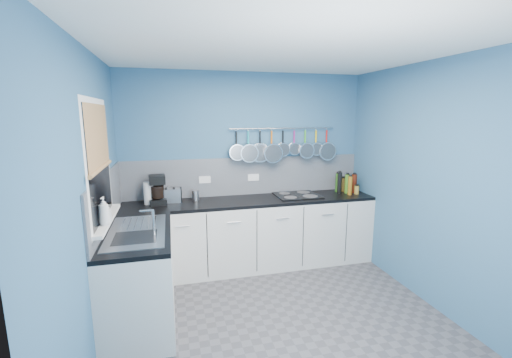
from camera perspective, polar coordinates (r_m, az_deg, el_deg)
name	(u,v)px	position (r m, az deg, el deg)	size (l,w,h in m)	color
floor	(280,318)	(3.59, 4.06, -22.47)	(3.20, 3.00, 0.02)	#47474C
ceiling	(284,48)	(3.05, 4.73, 21.20)	(3.20, 3.00, 0.02)	white
wall_back	(246,169)	(4.51, -1.78, 1.79)	(3.20, 0.02, 2.50)	#336185
wall_front	(381,263)	(1.79, 20.45, -13.21)	(3.20, 0.02, 2.50)	#336185
wall_left	(90,205)	(3.00, -26.32, -4.01)	(0.02, 3.00, 2.50)	#336185
wall_right	(430,185)	(3.90, 27.38, -0.87)	(0.02, 3.00, 2.50)	#336185
backsplash_back	(246,176)	(4.51, -1.71, 0.49)	(3.20, 0.02, 0.50)	gray
backsplash_left	(107,199)	(3.59, -23.93, -3.15)	(0.02, 1.80, 0.50)	gray
cabinet_run_back	(251,234)	(4.43, -0.83, -9.37)	(3.20, 0.60, 0.86)	silver
worktop_back	(251,201)	(4.29, -0.85, -3.73)	(3.20, 0.60, 0.04)	black
cabinet_run_left	(140,279)	(3.51, -18.99, -15.64)	(0.60, 1.20, 0.86)	silver
worktop_left	(137,233)	(3.34, -19.47, -8.68)	(0.60, 1.20, 0.04)	black
window_frame	(99,163)	(3.22, -25.09, 2.52)	(0.01, 1.00, 1.10)	white
window_glass	(99,163)	(3.22, -25.00, 2.52)	(0.01, 0.90, 1.00)	black
bamboo_blind	(98,137)	(3.20, -25.19, 6.51)	(0.01, 0.90, 0.55)	tan
window_sill	(107,219)	(3.32, -23.95, -6.27)	(0.10, 0.98, 0.03)	white
sink_unit	(137,231)	(3.33, -19.50, -8.29)	(0.50, 0.95, 0.01)	silver
mixer_tap	(153,223)	(3.11, -16.96, -7.06)	(0.12, 0.08, 0.26)	silver
socket_left	(205,180)	(4.41, -8.66, -0.12)	(0.15, 0.01, 0.09)	white
socket_right	(253,177)	(4.52, -0.44, 0.27)	(0.15, 0.01, 0.09)	white
pot_rail	(283,128)	(4.54, 4.59, 8.54)	(0.02, 0.02, 1.45)	silver
soap_bottle_a	(104,211)	(3.09, -24.38, -4.95)	(0.09, 0.09, 0.24)	white
soap_bottle_b	(106,212)	(3.18, -24.07, -5.11)	(0.08, 0.08, 0.17)	white
paper_towel	(149,193)	(4.24, -17.71, -2.32)	(0.12, 0.12, 0.27)	white
coffee_maker	(158,190)	(4.21, -16.33, -1.75)	(0.20, 0.22, 0.35)	black
toaster	(170,195)	(4.28, -14.32, -2.68)	(0.26, 0.15, 0.17)	silver
canister	(195,195)	(4.29, -10.21, -2.75)	(0.09, 0.09, 0.13)	silver
hob	(297,195)	(4.52, 6.97, -2.73)	(0.57, 0.50, 0.01)	black
pan_0	(236,145)	(4.38, -3.34, 5.83)	(0.21, 0.10, 0.40)	silver
pan_1	(248,146)	(4.41, -1.30, 5.69)	(0.24, 0.10, 0.43)	silver
pan_2	(260,146)	(4.45, 0.70, 5.69)	(0.25, 0.06, 0.44)	silver
pan_3	(272,146)	(4.49, 2.66, 5.67)	(0.26, 0.12, 0.45)	silver
pan_4	(283,142)	(4.54, 4.60, 6.20)	(0.18, 0.07, 0.37)	silver
pan_5	(294,142)	(4.59, 6.48, 6.29)	(0.17, 0.07, 0.36)	silver
pan_6	(305,143)	(4.65, 8.31, 6.02)	(0.21, 0.10, 0.40)	silver
pan_7	(316,142)	(4.72, 10.11, 6.22)	(0.18, 0.08, 0.37)	silver
pan_8	(326,144)	(4.79, 11.84, 5.80)	(0.25, 0.08, 0.44)	silver
condiment_0	(349,186)	(4.92, 15.42, -1.13)	(0.06, 0.06, 0.14)	black
condiment_1	(343,185)	(4.87, 14.59, -0.93)	(0.07, 0.07, 0.19)	brown
condiment_2	(338,183)	(4.83, 13.71, -0.59)	(0.07, 0.07, 0.26)	#265919
condiment_3	(354,184)	(4.81, 16.27, -0.75)	(0.07, 0.07, 0.26)	#4C190C
condiment_4	(347,184)	(4.77, 15.16, -0.79)	(0.06, 0.06, 0.26)	#3F721E
condiment_5	(340,183)	(4.73, 13.97, -0.67)	(0.06, 0.06, 0.28)	black
condiment_6	(357,190)	(4.76, 16.67, -1.78)	(0.07, 0.07, 0.11)	olive
condiment_7	(350,186)	(4.67, 15.63, -1.09)	(0.06, 0.06, 0.25)	#8C5914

